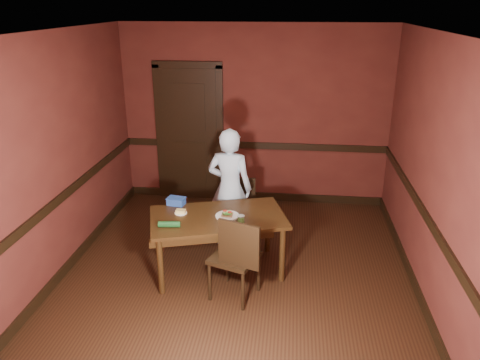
% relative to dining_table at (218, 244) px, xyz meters
% --- Properties ---
extents(floor, '(4.00, 4.50, 0.01)m').
position_rel_dining_table_xyz_m(floor, '(0.22, -0.09, -0.35)').
color(floor, black).
rests_on(floor, ground).
extents(ceiling, '(4.00, 4.50, 0.01)m').
position_rel_dining_table_xyz_m(ceiling, '(0.22, -0.09, 2.35)').
color(ceiling, beige).
rests_on(ceiling, ground).
extents(wall_back, '(4.00, 0.02, 2.70)m').
position_rel_dining_table_xyz_m(wall_back, '(0.22, 2.16, 1.00)').
color(wall_back, '#542019').
rests_on(wall_back, ground).
extents(wall_front, '(4.00, 0.02, 2.70)m').
position_rel_dining_table_xyz_m(wall_front, '(0.22, -2.34, 1.00)').
color(wall_front, '#542019').
rests_on(wall_front, ground).
extents(wall_left, '(0.02, 4.50, 2.70)m').
position_rel_dining_table_xyz_m(wall_left, '(-1.78, -0.09, 1.00)').
color(wall_left, '#542019').
rests_on(wall_left, ground).
extents(wall_right, '(0.02, 4.50, 2.70)m').
position_rel_dining_table_xyz_m(wall_right, '(2.22, -0.09, 1.00)').
color(wall_right, '#542019').
rests_on(wall_right, ground).
extents(dado_back, '(4.00, 0.03, 0.10)m').
position_rel_dining_table_xyz_m(dado_back, '(0.22, 2.15, 0.55)').
color(dado_back, black).
rests_on(dado_back, ground).
extents(dado_left, '(0.03, 4.50, 0.10)m').
position_rel_dining_table_xyz_m(dado_left, '(-1.76, -0.09, 0.55)').
color(dado_left, black).
rests_on(dado_left, ground).
extents(dado_right, '(0.03, 4.50, 0.10)m').
position_rel_dining_table_xyz_m(dado_right, '(2.21, -0.09, 0.55)').
color(dado_right, black).
rests_on(dado_right, ground).
extents(baseboard_back, '(4.00, 0.03, 0.12)m').
position_rel_dining_table_xyz_m(baseboard_back, '(0.22, 2.15, -0.29)').
color(baseboard_back, black).
rests_on(baseboard_back, ground).
extents(baseboard_left, '(0.03, 4.50, 0.12)m').
position_rel_dining_table_xyz_m(baseboard_left, '(-1.76, -0.09, -0.29)').
color(baseboard_left, black).
rests_on(baseboard_left, ground).
extents(baseboard_right, '(0.03, 4.50, 0.12)m').
position_rel_dining_table_xyz_m(baseboard_right, '(2.21, -0.09, -0.29)').
color(baseboard_right, black).
rests_on(baseboard_right, ground).
extents(door, '(1.05, 0.07, 2.20)m').
position_rel_dining_table_xyz_m(door, '(-0.78, 2.13, 0.74)').
color(door, black).
rests_on(door, ground).
extents(dining_table, '(1.69, 1.25, 0.70)m').
position_rel_dining_table_xyz_m(dining_table, '(0.00, 0.00, 0.00)').
color(dining_table, '#311D0C').
rests_on(dining_table, floor).
extents(chair_far, '(0.40, 0.40, 0.81)m').
position_rel_dining_table_xyz_m(chair_far, '(0.15, 0.79, 0.05)').
color(chair_far, black).
rests_on(chair_far, floor).
extents(chair_near, '(0.58, 0.58, 0.96)m').
position_rel_dining_table_xyz_m(chair_near, '(0.25, -0.47, 0.13)').
color(chair_near, black).
rests_on(chair_near, floor).
extents(person, '(0.61, 0.45, 1.55)m').
position_rel_dining_table_xyz_m(person, '(0.05, 0.67, 0.42)').
color(person, silver).
rests_on(person, floor).
extents(sandwich_plate, '(0.27, 0.27, 0.07)m').
position_rel_dining_table_xyz_m(sandwich_plate, '(0.11, -0.00, 0.37)').
color(sandwich_plate, white).
rests_on(sandwich_plate, dining_table).
extents(sauce_jar, '(0.08, 0.08, 0.09)m').
position_rel_dining_table_xyz_m(sauce_jar, '(0.28, -0.15, 0.40)').
color(sauce_jar, '#5A9A45').
rests_on(sauce_jar, dining_table).
extents(cheese_saucer, '(0.14, 0.14, 0.05)m').
position_rel_dining_table_xyz_m(cheese_saucer, '(-0.43, 0.02, 0.37)').
color(cheese_saucer, white).
rests_on(cheese_saucer, dining_table).
extents(food_tub, '(0.23, 0.18, 0.09)m').
position_rel_dining_table_xyz_m(food_tub, '(-0.54, 0.26, 0.40)').
color(food_tub, '#2C56B1').
rests_on(food_tub, dining_table).
extents(wrapped_veg, '(0.24, 0.09, 0.07)m').
position_rel_dining_table_xyz_m(wrapped_veg, '(-0.47, -0.33, 0.39)').
color(wrapped_veg, '#18481E').
rests_on(wrapped_veg, dining_table).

